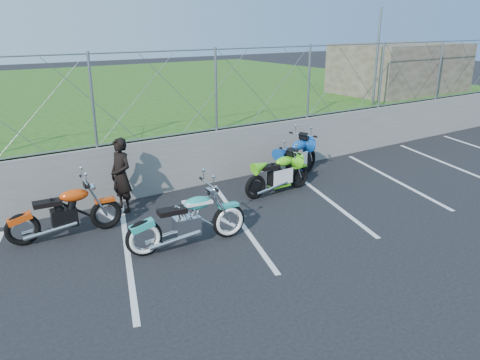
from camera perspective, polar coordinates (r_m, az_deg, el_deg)
ground at (r=8.84m, az=3.61°, el=-7.16°), size 90.00×90.00×0.00m
retaining_wall at (r=11.39m, az=-7.12°, el=2.20°), size 30.00×0.22×1.30m
grass_field at (r=20.62m, az=-20.13°, el=8.58°), size 30.00×20.00×1.30m
stone_building at (r=19.46m, az=18.94°, el=12.80°), size 5.00×3.00×1.80m
chain_link_fence at (r=11.04m, az=-7.46°, el=10.44°), size 28.00×0.03×2.00m
sign_pole at (r=15.85m, az=16.35°, el=14.12°), size 0.08×0.08×3.00m
parking_lines at (r=10.24m, az=5.53°, el=-3.48°), size 18.29×4.31×0.01m
cruiser_turquoise at (r=8.44m, az=-6.21°, el=-5.16°), size 2.27×0.72×1.13m
naked_orange at (r=9.32m, az=-20.37°, el=-3.94°), size 2.11×0.72×1.05m
sportbike_green at (r=11.04m, az=4.76°, el=0.54°), size 1.91×0.68×0.99m
sportbike_blue at (r=12.14m, az=6.69°, el=2.39°), size 2.06×0.87×1.10m
person_standing at (r=10.13m, az=-14.30°, el=0.56°), size 0.52×0.66×1.60m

